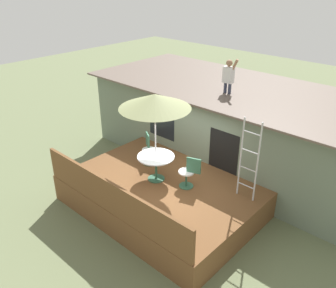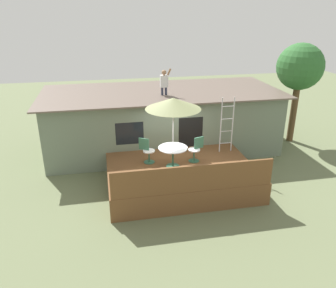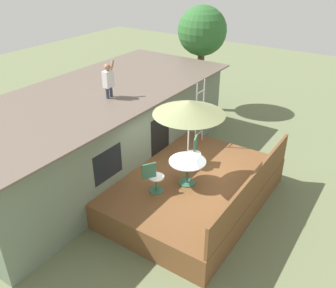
{
  "view_description": "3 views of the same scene",
  "coord_description": "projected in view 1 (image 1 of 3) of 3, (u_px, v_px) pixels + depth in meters",
  "views": [
    {
      "loc": [
        5.79,
        -6.23,
        6.22
      ],
      "look_at": [
        -0.43,
        0.57,
        1.62
      ],
      "focal_mm": 37.91,
      "sensor_mm": 36.0,
      "label": 1
    },
    {
      "loc": [
        -2.57,
        -10.76,
        6.17
      ],
      "look_at": [
        -0.29,
        0.72,
        1.35
      ],
      "focal_mm": 35.91,
      "sensor_mm": 36.0,
      "label": 2
    },
    {
      "loc": [
        -7.66,
        -4.4,
        6.71
      ],
      "look_at": [
        -0.35,
        0.51,
        1.92
      ],
      "focal_mm": 38.51,
      "sensor_mm": 36.0,
      "label": 3
    }
  ],
  "objects": [
    {
      "name": "patio_chair_left",
      "position": [
        149.0,
        149.0,
        10.81
      ],
      "size": [
        0.57,
        0.46,
        0.92
      ],
      "rotation": [
        0.0,
        0.0,
        -0.58
      ],
      "color": "#33664C",
      "rests_on": "deck"
    },
    {
      "name": "patio_chair_right",
      "position": [
        189.0,
        172.0,
        9.58
      ],
      "size": [
        0.61,
        0.44,
        0.92
      ],
      "rotation": [
        0.0,
        0.0,
        -2.81
      ],
      "color": "#33664C",
      "rests_on": "deck"
    },
    {
      "name": "patio_umbrella",
      "position": [
        155.0,
        101.0,
        9.09
      ],
      "size": [
        1.9,
        1.9,
        2.54
      ],
      "color": "silver",
      "rests_on": "deck"
    },
    {
      "name": "deck",
      "position": [
        166.0,
        193.0,
        10.21
      ],
      "size": [
        5.24,
        3.99,
        0.8
      ],
      "primitive_type": "cube",
      "color": "brown",
      "rests_on": "ground"
    },
    {
      "name": "house",
      "position": [
        237.0,
        126.0,
        12.16
      ],
      "size": [
        10.5,
        4.5,
        2.69
      ],
      "color": "slate",
      "rests_on": "ground"
    },
    {
      "name": "deck_railing",
      "position": [
        111.0,
        198.0,
        8.55
      ],
      "size": [
        5.14,
        0.08,
        0.9
      ],
      "primitive_type": "cube",
      "color": "brown",
      "rests_on": "deck"
    },
    {
      "name": "ground_plane",
      "position": [
        166.0,
        204.0,
        10.39
      ],
      "size": [
        40.0,
        40.0,
        0.0
      ],
      "primitive_type": "plane",
      "color": "#66704C"
    },
    {
      "name": "patio_table",
      "position": [
        156.0,
        161.0,
        9.87
      ],
      "size": [
        1.04,
        1.04,
        0.74
      ],
      "color": "#33664C",
      "rests_on": "deck"
    },
    {
      "name": "step_ladder",
      "position": [
        249.0,
        160.0,
        8.86
      ],
      "size": [
        0.52,
        0.04,
        2.2
      ],
      "color": "silver",
      "rests_on": "deck"
    },
    {
      "name": "person_figure",
      "position": [
        229.0,
        74.0,
        10.83
      ],
      "size": [
        0.47,
        0.2,
        1.11
      ],
      "color": "#33384C",
      "rests_on": "house"
    }
  ]
}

